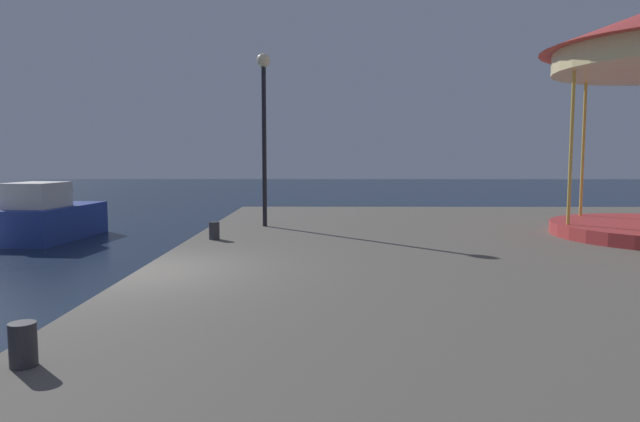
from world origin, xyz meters
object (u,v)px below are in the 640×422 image
at_px(bollard_center, 214,231).
at_px(bollard_south, 23,345).
at_px(motorboat_blue, 48,218).
at_px(lamp_post_mid_promenade, 264,110).

bearing_deg(bollard_center, bollard_south, -91.29).
relative_size(motorboat_blue, bollard_south, 10.48).
height_order(motorboat_blue, bollard_center, motorboat_blue).
xyz_separation_m(lamp_post_mid_promenade, bollard_south, (-1.07, -10.50, -2.92)).
bearing_deg(bollard_south, motorboat_blue, 115.13).
distance_m(motorboat_blue, bollard_center, 8.44).
distance_m(lamp_post_mid_promenade, bollard_south, 10.95).
height_order(motorboat_blue, bollard_south, motorboat_blue).
bearing_deg(bollard_south, lamp_post_mid_promenade, 84.16).
distance_m(bollard_center, bollard_south, 7.98).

